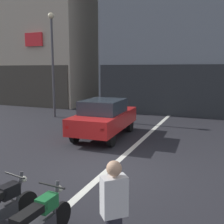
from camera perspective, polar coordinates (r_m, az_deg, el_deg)
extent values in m
plane|color=#232328|center=(7.71, -1.30, -12.91)|extent=(120.00, 120.00, 0.00)
cube|color=silver|center=(13.18, 9.29, -3.55)|extent=(0.20, 18.00, 0.01)
cube|color=#3E3A33|center=(21.60, -18.59, 5.37)|extent=(7.92, 0.10, 3.20)
cube|color=red|center=(20.87, -16.73, 14.93)|extent=(1.49, 0.16, 0.97)
cube|color=#292C30|center=(16.86, 11.39, 4.68)|extent=(8.87, 0.10, 3.20)
cylinder|color=black|center=(12.84, -2.74, -2.33)|extent=(0.21, 0.65, 0.64)
cylinder|color=black|center=(12.35, 3.94, -2.82)|extent=(0.21, 0.65, 0.64)
cylinder|color=black|center=(10.55, -8.12, -5.01)|extent=(0.21, 0.65, 0.64)
cylinder|color=black|center=(9.94, -0.13, -5.81)|extent=(0.21, 0.65, 0.64)
cube|color=red|center=(11.29, -1.62, -1.72)|extent=(1.97, 4.18, 0.66)
cube|color=#2D3842|center=(11.05, -1.91, 1.24)|extent=(1.65, 2.04, 0.56)
cube|color=red|center=(9.79, -9.77, -3.29)|extent=(0.14, 0.07, 0.12)
cube|color=red|center=(9.19, -2.07, -3.98)|extent=(0.14, 0.07, 0.12)
cylinder|color=#47474C|center=(16.25, -12.77, 9.07)|extent=(0.14, 0.14, 5.80)
sphere|color=beige|center=(16.54, -13.18, 19.80)|extent=(0.36, 0.36, 0.36)
cylinder|color=black|center=(5.77, -18.20, -18.61)|extent=(0.16, 0.52, 0.52)
cube|color=black|center=(5.38, -21.60, -15.71)|extent=(0.28, 0.39, 0.24)
cylinder|color=#4C4C51|center=(5.52, -19.65, -15.69)|extent=(0.11, 0.25, 0.70)
cylinder|color=black|center=(5.35, -20.54, -12.81)|extent=(0.55, 0.14, 0.04)
sphere|color=silver|center=(5.53, -18.68, -13.72)|extent=(0.12, 0.12, 0.12)
cylinder|color=black|center=(5.23, -11.05, -21.42)|extent=(0.10, 0.52, 0.52)
cube|color=black|center=(4.49, -17.66, -20.46)|extent=(0.26, 0.61, 0.12)
cube|color=#1E7238|center=(4.76, -14.03, -18.71)|extent=(0.24, 0.37, 0.24)
cylinder|color=#4C4C51|center=(4.94, -12.28, -18.43)|extent=(0.08, 0.24, 0.70)
cylinder|color=black|center=(4.75, -13.05, -15.36)|extent=(0.55, 0.07, 0.04)
sphere|color=silver|center=(4.96, -11.41, -16.15)|extent=(0.12, 0.12, 0.12)
cube|color=silver|center=(3.87, 0.45, -17.88)|extent=(0.41, 0.41, 0.58)
sphere|color=tan|center=(3.70, 0.45, -12.22)|extent=(0.22, 0.22, 0.22)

